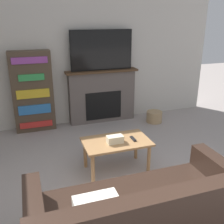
{
  "coord_description": "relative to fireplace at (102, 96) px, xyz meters",
  "views": [
    {
      "loc": [
        -1.12,
        -1.21,
        2.07
      ],
      "look_at": [
        0.1,
        2.35,
        0.7
      ],
      "focal_mm": 42.0,
      "sensor_mm": 36.0,
      "label": 1
    }
  ],
  "objects": [
    {
      "name": "storage_basket",
      "position": [
        1.0,
        -0.43,
        -0.43
      ],
      "size": [
        0.32,
        0.32,
        0.23
      ],
      "color": "tan",
      "rests_on": "ground_plane"
    },
    {
      "name": "tissue_box",
      "position": [
        -0.4,
        -1.95,
        -0.03
      ],
      "size": [
        0.22,
        0.12,
        0.1
      ],
      "color": "beige",
      "rests_on": "coffee_table"
    },
    {
      "name": "tv",
      "position": [
        0.0,
        -0.02,
        0.92
      ],
      "size": [
        1.24,
        0.03,
        0.77
      ],
      "color": "black",
      "rests_on": "fireplace"
    },
    {
      "name": "coffee_table",
      "position": [
        -0.36,
        -1.9,
        -0.15
      ],
      "size": [
        0.92,
        0.56,
        0.46
      ],
      "color": "#A87A4C",
      "rests_on": "ground_plane"
    },
    {
      "name": "fireplace",
      "position": [
        0.0,
        0.0,
        0.0
      ],
      "size": [
        1.46,
        0.28,
        1.08
      ],
      "color": "#605651",
      "rests_on": "ground_plane"
    },
    {
      "name": "couch",
      "position": [
        -0.59,
        -3.24,
        -0.25
      ],
      "size": [
        2.03,
        0.98,
        0.88
      ],
      "color": "black",
      "rests_on": "ground_plane"
    },
    {
      "name": "wall_back",
      "position": [
        -0.36,
        0.14,
        0.81
      ],
      "size": [
        5.6,
        0.06,
        2.7
      ],
      "color": "beige",
      "rests_on": "ground_plane"
    },
    {
      "name": "bookshelf",
      "position": [
        -1.35,
        -0.02,
        0.21
      ],
      "size": [
        0.74,
        0.29,
        1.51
      ],
      "color": "#4C3D2D",
      "rests_on": "ground_plane"
    },
    {
      "name": "remote_control",
      "position": [
        -0.13,
        -1.94,
        -0.07
      ],
      "size": [
        0.04,
        0.15,
        0.02
      ],
      "color": "black",
      "rests_on": "coffee_table"
    }
  ]
}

